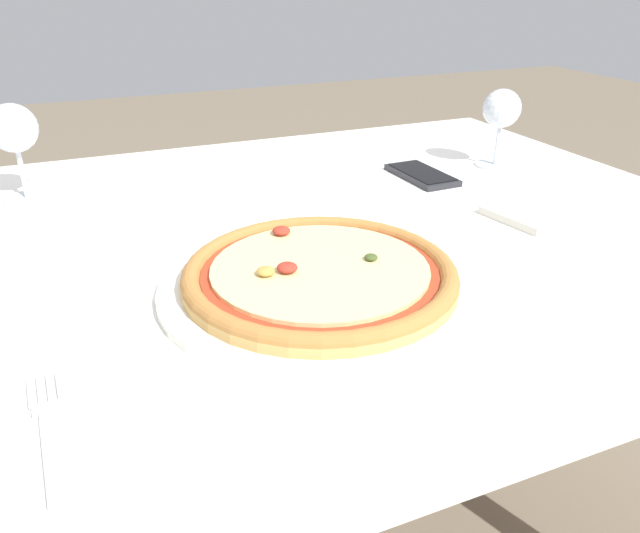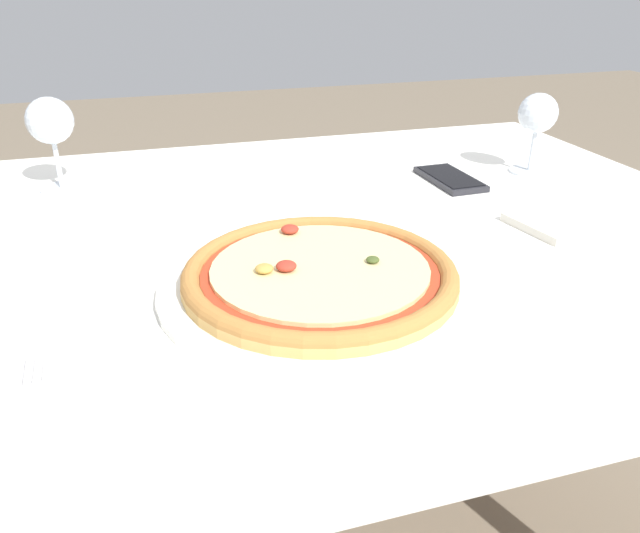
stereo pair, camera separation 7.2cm
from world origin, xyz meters
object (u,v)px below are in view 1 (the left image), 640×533
(fork, at_px, (50,428))
(wine_glass_far_left, at_px, (13,132))
(pizza_plate, at_px, (320,277))
(dining_table, at_px, (332,276))
(wine_glass_far_right, at_px, (501,112))
(cell_phone, at_px, (422,175))

(fork, bearing_deg, wine_glass_far_left, 91.33)
(pizza_plate, distance_m, wine_glass_far_left, 0.57)
(dining_table, distance_m, fork, 0.51)
(dining_table, bearing_deg, wine_glass_far_right, 20.32)
(pizza_plate, bearing_deg, dining_table, 61.52)
(wine_glass_far_left, xyz_separation_m, wine_glass_far_right, (0.81, -0.14, -0.01))
(dining_table, relative_size, wine_glass_far_right, 8.45)
(pizza_plate, distance_m, fork, 0.33)
(pizza_plate, height_order, wine_glass_far_left, wine_glass_far_left)
(wine_glass_far_right, bearing_deg, pizza_plate, -146.73)
(cell_phone, bearing_deg, pizza_plate, -136.26)
(fork, distance_m, cell_phone, 0.78)
(wine_glass_far_left, relative_size, wine_glass_far_right, 1.08)
(wine_glass_far_left, bearing_deg, wine_glass_far_right, -10.03)
(wine_glass_far_right, distance_m, cell_phone, 0.19)
(dining_table, height_order, cell_phone, cell_phone)
(wine_glass_far_right, bearing_deg, fork, -149.70)
(wine_glass_far_left, bearing_deg, dining_table, -35.49)
(dining_table, relative_size, wine_glass_far_left, 7.81)
(dining_table, relative_size, cell_phone, 8.20)
(fork, height_order, wine_glass_far_left, wine_glass_far_left)
(fork, xyz_separation_m, cell_phone, (0.63, 0.46, 0.00))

